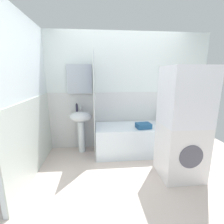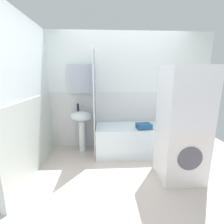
% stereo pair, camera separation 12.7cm
% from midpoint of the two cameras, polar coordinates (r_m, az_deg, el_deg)
% --- Properties ---
extents(ground_plane, '(4.80, 5.60, 0.04)m').
position_cam_midpoint_polar(ground_plane, '(2.70, 8.76, -22.85)').
color(ground_plane, beige).
extents(wall_back_tiled, '(3.60, 0.18, 2.40)m').
position_cam_midpoint_polar(wall_back_tiled, '(3.46, 4.32, 5.96)').
color(wall_back_tiled, white).
rests_on(wall_back_tiled, ground_plane).
extents(wall_left_tiled, '(0.07, 1.81, 2.40)m').
position_cam_midpoint_polar(wall_left_tiled, '(2.75, -26.09, 2.44)').
color(wall_left_tiled, white).
rests_on(wall_left_tiled, ground_plane).
extents(sink, '(0.44, 0.34, 0.84)m').
position_cam_midpoint_polar(sink, '(3.33, -9.50, -3.60)').
color(sink, white).
rests_on(sink, ground_plane).
extents(faucet, '(0.03, 0.12, 0.12)m').
position_cam_midpoint_polar(faucet, '(3.34, -9.52, 1.50)').
color(faucet, silver).
rests_on(faucet, sink).
extents(soap_dispenser, '(0.05, 0.05, 0.17)m').
position_cam_midpoint_polar(soap_dispenser, '(3.31, -10.79, 1.62)').
color(soap_dispenser, '#232135').
rests_on(soap_dispenser, sink).
extents(bathtub, '(1.58, 0.68, 0.57)m').
position_cam_midpoint_polar(bathtub, '(3.35, 9.36, -9.51)').
color(bathtub, white).
rests_on(bathtub, ground_plane).
extents(shower_curtain, '(0.01, 0.68, 2.00)m').
position_cam_midpoint_polar(shower_curtain, '(3.08, -4.91, 2.48)').
color(shower_curtain, white).
rests_on(shower_curtain, ground_plane).
extents(shampoo_bottle, '(0.04, 0.04, 0.14)m').
position_cam_midpoint_polar(shampoo_bottle, '(3.67, 19.30, -2.32)').
color(shampoo_bottle, '#CC486E').
rests_on(shampoo_bottle, bathtub).
extents(conditioner_bottle, '(0.07, 0.07, 0.21)m').
position_cam_midpoint_polar(conditioner_bottle, '(3.62, 17.74, -1.89)').
color(conditioner_bottle, '#2F2F2B').
rests_on(conditioner_bottle, bathtub).
extents(towel_folded, '(0.29, 0.24, 0.10)m').
position_cam_midpoint_polar(towel_folded, '(3.12, 12.26, -4.87)').
color(towel_folded, '#255582').
rests_on(towel_folded, bathtub).
extents(washer_dryer_stack, '(0.62, 0.58, 1.68)m').
position_cam_midpoint_polar(washer_dryer_stack, '(2.61, 24.77, -4.23)').
color(washer_dryer_stack, white).
rests_on(washer_dryer_stack, ground_plane).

